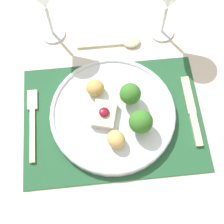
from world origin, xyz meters
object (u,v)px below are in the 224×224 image
(dinner_plate, at_px, (114,113))
(knife, at_px, (193,115))
(fork, at_px, (32,119))
(spoon, at_px, (123,42))

(dinner_plate, height_order, knife, dinner_plate)
(fork, bearing_deg, spoon, 37.68)
(dinner_plate, xyz_separation_m, fork, (-0.19, 0.01, -0.01))
(spoon, bearing_deg, dinner_plate, -103.72)
(fork, relative_size, spoon, 1.09)
(dinner_plate, height_order, spoon, dinner_plate)
(fork, xyz_separation_m, spoon, (0.24, 0.20, -0.00))
(dinner_plate, distance_m, fork, 0.19)
(knife, relative_size, spoon, 1.09)
(knife, height_order, spoon, spoon)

